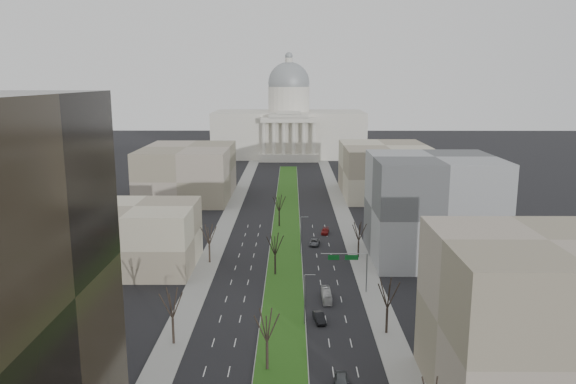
{
  "coord_description": "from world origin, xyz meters",
  "views": [
    {
      "loc": [
        1.48,
        -34.32,
        41.37
      ],
      "look_at": [
        0.59,
        105.78,
        12.95
      ],
      "focal_mm": 35.0,
      "sensor_mm": 36.0,
      "label": 1
    }
  ],
  "objects_px": {
    "car_grey_far": "(315,242)",
    "box_van": "(326,295)",
    "car_red": "(325,231)",
    "car_black": "(319,317)",
    "car_grey_near": "(341,382)"
  },
  "relations": [
    {
      "from": "box_van",
      "to": "car_grey_near",
      "type": "bearing_deg",
      "value": -90.47
    },
    {
      "from": "car_red",
      "to": "box_van",
      "type": "xyz_separation_m",
      "value": [
        -2.47,
        -46.59,
        0.29
      ]
    },
    {
      "from": "car_black",
      "to": "box_van",
      "type": "distance_m",
      "value": 9.83
    },
    {
      "from": "car_grey_near",
      "to": "car_red",
      "type": "xyz_separation_m",
      "value": [
        2.31,
        77.35,
        -0.16
      ]
    },
    {
      "from": "car_grey_near",
      "to": "car_grey_far",
      "type": "relative_size",
      "value": 0.96
    },
    {
      "from": "car_red",
      "to": "car_grey_far",
      "type": "relative_size",
      "value": 0.92
    },
    {
      "from": "car_red",
      "to": "box_van",
      "type": "bearing_deg",
      "value": -84.73
    },
    {
      "from": "car_grey_far",
      "to": "box_van",
      "type": "bearing_deg",
      "value": -80.64
    },
    {
      "from": "car_black",
      "to": "car_red",
      "type": "xyz_separation_m",
      "value": [
        4.31,
        56.25,
        -0.09
      ]
    },
    {
      "from": "car_black",
      "to": "car_grey_near",
      "type": "bearing_deg",
      "value": -93.13
    },
    {
      "from": "car_black",
      "to": "car_grey_far",
      "type": "relative_size",
      "value": 0.92
    },
    {
      "from": "car_black",
      "to": "car_red",
      "type": "bearing_deg",
      "value": 77.1
    },
    {
      "from": "car_red",
      "to": "car_grey_far",
      "type": "xyz_separation_m",
      "value": [
        -3.28,
        -10.62,
        0.03
      ]
    },
    {
      "from": "car_red",
      "to": "car_grey_far",
      "type": "bearing_deg",
      "value": -98.88
    },
    {
      "from": "car_grey_near",
      "to": "car_black",
      "type": "bearing_deg",
      "value": 99.58
    }
  ]
}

